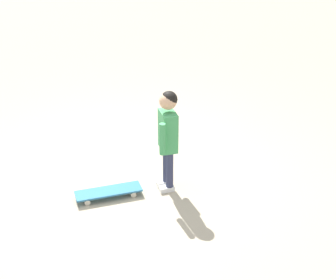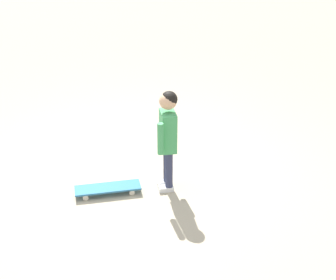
# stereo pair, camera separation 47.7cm
# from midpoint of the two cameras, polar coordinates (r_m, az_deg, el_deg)

# --- Properties ---
(ground_plane) EXTENTS (50.00, 50.00, 0.00)m
(ground_plane) POSITION_cam_midpoint_polar(r_m,az_deg,el_deg) (5.42, -1.18, -4.29)
(ground_plane) COLOR tan
(child_person) EXTENTS (0.28, 0.38, 1.06)m
(child_person) POSITION_cam_midpoint_polar(r_m,az_deg,el_deg) (4.93, 2.75, 1.03)
(child_person) COLOR #2D3351
(child_person) RESTS_ON ground
(skateboard) EXTENTS (0.55, 0.64, 0.07)m
(skateboard) POSITION_cam_midpoint_polar(r_m,az_deg,el_deg) (5.14, -4.09, -5.49)
(skateboard) COLOR teal
(skateboard) RESTS_ON ground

